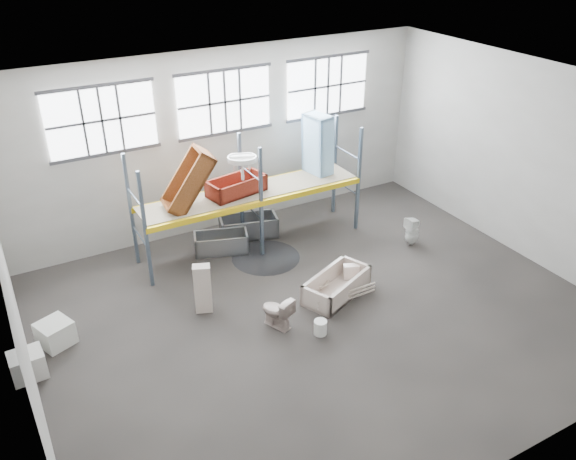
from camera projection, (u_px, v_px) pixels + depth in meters
floor at (320, 313)px, 13.31m from camera, size 12.00×10.00×0.10m
ceiling at (327, 92)px, 10.86m from camera, size 12.00×10.00×0.10m
wall_back at (225, 140)px, 15.96m from camera, size 12.00×0.10×5.00m
wall_front at (514, 357)px, 8.22m from camera, size 12.00×0.10×5.00m
wall_left at (8, 296)px, 9.51m from camera, size 0.10×10.00×5.00m
wall_right at (527, 161)px, 14.66m from camera, size 0.10×10.00×5.00m
window_left at (102, 120)px, 13.98m from camera, size 2.60×0.04×1.60m
window_mid at (224, 102)px, 15.34m from camera, size 2.60×0.04×1.60m
window_right at (327, 86)px, 16.71m from camera, size 2.60×0.04×1.60m
rack_upright_la at (145, 231)px, 13.51m from camera, size 0.08×0.08×3.00m
rack_upright_lb at (131, 211)px, 14.43m from camera, size 0.08×0.08×3.00m
rack_upright_ma at (261, 203)px, 14.79m from camera, size 0.08×0.08×3.00m
rack_upright_mb at (241, 186)px, 15.71m from camera, size 0.08×0.08×3.00m
rack_upright_ra at (359, 180)px, 16.07m from camera, size 0.08×0.08×3.00m
rack_upright_rb at (335, 165)px, 16.99m from camera, size 0.08×0.08×3.00m
rack_beam_front at (261, 203)px, 14.79m from camera, size 6.00×0.10×0.14m
rack_beam_back at (241, 186)px, 15.71m from camera, size 6.00×0.10×0.14m
shelf_deck at (251, 192)px, 15.21m from camera, size 5.90×1.10×0.03m
wet_patch at (266, 257)px, 15.36m from camera, size 1.80×1.80×0.00m
bathtub_beige at (337, 285)px, 13.76m from camera, size 1.96×1.46×0.52m
cistern_spare at (351, 271)px, 14.26m from camera, size 0.42×0.31×0.36m
sink_in_tub at (321, 284)px, 13.99m from camera, size 0.42×0.42×0.14m
toilet_beige at (277, 311)px, 12.67m from camera, size 0.67×0.85×0.76m
cistern_tall at (203, 288)px, 13.06m from camera, size 0.45×0.37×1.18m
toilet_white at (412, 231)px, 15.79m from camera, size 0.39×0.38×0.81m
steel_tub_left at (221, 243)px, 15.53m from camera, size 1.55×1.07×0.52m
steel_tub_right at (249, 226)px, 16.26m from camera, size 1.71×1.11×0.58m
rust_tub_flat at (236, 186)px, 14.97m from camera, size 1.62×0.99×0.42m
rust_tub_tilted at (188, 181)px, 14.07m from camera, size 1.38×0.88×1.62m
sink_on_shelf at (243, 179)px, 14.67m from camera, size 0.88×0.78×0.65m
blue_tub_upright at (318, 145)px, 15.92m from camera, size 0.67×0.88×1.72m
bucket at (320, 327)px, 12.52m from camera, size 0.34×0.34×0.33m
carton_near at (28, 365)px, 11.33m from camera, size 0.66×0.57×0.54m
carton_far at (55, 333)px, 12.20m from camera, size 0.82×0.82×0.53m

